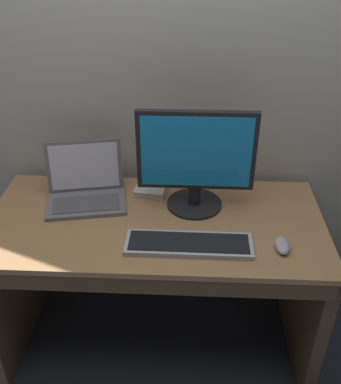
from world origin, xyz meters
The scene contains 8 objects.
ground_plane centered at (0.00, 0.00, 0.00)m, with size 14.00×14.00×0.00m, color #2D333D.
back_wall centered at (0.00, 0.39, 1.45)m, with size 4.07×0.04×2.89m, color beige.
desk centered at (0.00, -0.01, 0.51)m, with size 1.43×0.68×0.77m.
laptop_space_gray centered at (-0.32, 0.13, 0.82)m, with size 0.38×0.31×0.25m.
external_monitor centered at (0.17, 0.11, 1.01)m, with size 0.49×0.24×0.45m.
wired_keyboard centered at (0.15, -0.17, 0.78)m, with size 0.50×0.15×0.02m.
computer_mouse centered at (0.51, -0.17, 0.79)m, with size 0.06×0.10×0.04m, color #B7B7BC.
external_drive_box centered at (-0.03, 0.22, 0.79)m, with size 0.14×0.14×0.03m, color silver.
Camera 1 is at (0.14, -1.53, 1.88)m, focal length 41.70 mm.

